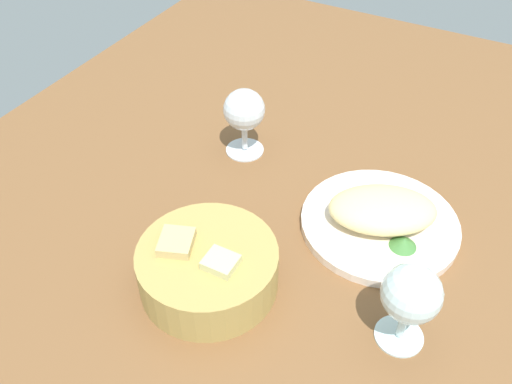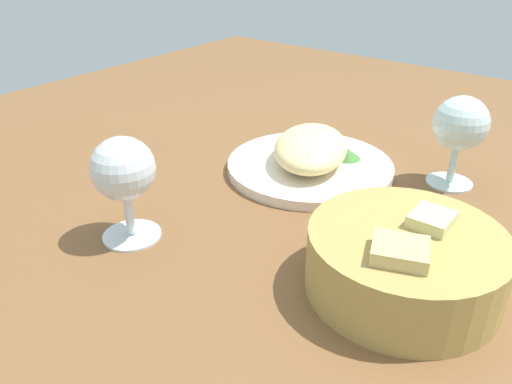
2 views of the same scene
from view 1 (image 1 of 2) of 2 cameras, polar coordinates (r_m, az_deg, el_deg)
The scene contains 7 objects.
ground_plane at distance 87.14cm, azimuth 10.71°, elevation -3.38°, with size 140.00×140.00×2.00cm, color brown.
plate at distance 85.53cm, azimuth 12.56°, elevation -3.20°, with size 23.62×23.62×1.40cm, color white.
omelette at distance 83.50cm, azimuth 12.86°, elevation -1.78°, with size 15.88×10.12×4.49cm, color #EFD991.
lettuce_garnish at distance 81.63cm, azimuth 14.91°, elevation -5.04°, with size 3.96×3.96×1.47cm, color #417C39.
bread_basket at distance 74.56cm, azimuth -5.04°, elevation -7.76°, with size 18.73×18.73×7.73cm.
wine_glass_near at distance 93.32cm, azimuth -1.22°, elevation 8.14°, with size 7.05×7.05×12.12cm.
wine_glass_far at distance 67.68cm, azimuth 15.61°, elevation -10.32°, with size 7.20×7.20×12.34cm.
Camera 1 is at (-14.10, 60.33, 60.28)cm, focal length 38.93 mm.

